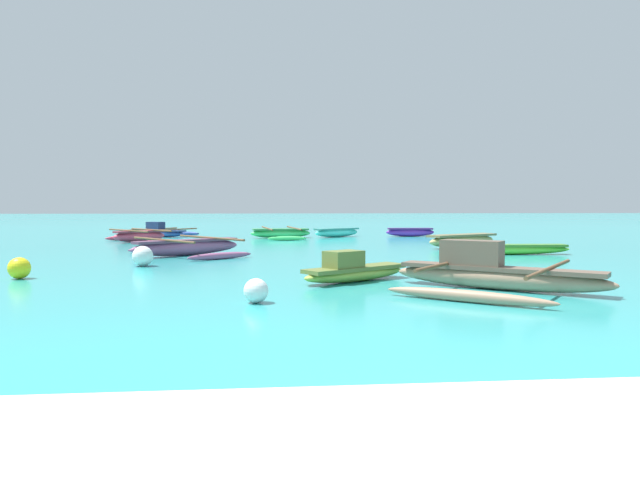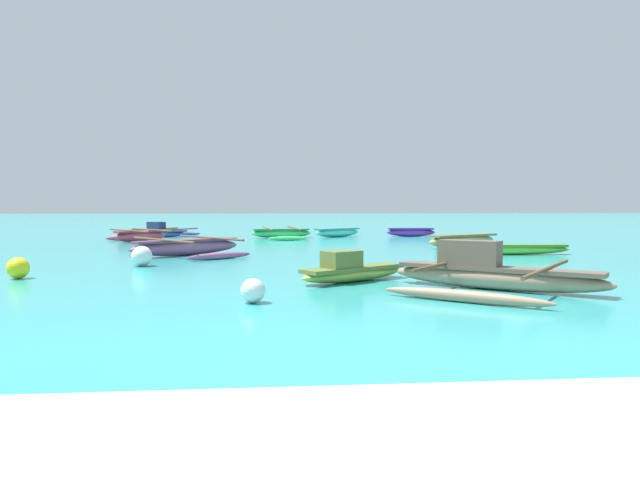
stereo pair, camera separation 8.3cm
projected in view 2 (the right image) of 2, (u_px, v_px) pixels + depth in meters
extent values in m
plane|color=teal|center=(403.00, 453.00, 3.55)|extent=(240.00, 240.00, 0.00)
ellipsoid|color=tan|center=(462.00, 241.00, 21.27)|extent=(3.32, 2.31, 0.50)
cube|color=#6F6642|center=(463.00, 235.00, 21.25)|extent=(3.06, 2.15, 0.08)
ellipsoid|color=#50E4D7|center=(337.00, 233.00, 28.55)|extent=(2.62, 2.04, 0.45)
cube|color=teal|center=(337.00, 229.00, 28.54)|extent=(2.42, 1.89, 0.08)
ellipsoid|color=#49DE6E|center=(281.00, 233.00, 27.72)|extent=(3.00, 1.12, 0.46)
cube|color=#358649|center=(281.00, 229.00, 27.71)|extent=(2.76, 1.06, 0.08)
cylinder|color=brown|center=(294.00, 228.00, 27.83)|extent=(0.56, 4.30, 0.07)
cylinder|color=brown|center=(267.00, 228.00, 27.57)|extent=(0.56, 4.30, 0.07)
ellipsoid|color=#49DE6E|center=(275.00, 234.00, 29.84)|extent=(1.79, 0.40, 0.20)
ellipsoid|color=#49DE6E|center=(287.00, 238.00, 25.61)|extent=(1.79, 0.40, 0.20)
ellipsoid|color=purple|center=(411.00, 232.00, 28.98)|extent=(2.48, 0.76, 0.44)
cube|color=#4A256D|center=(411.00, 229.00, 28.97)|extent=(2.29, 0.72, 0.08)
ellipsoid|color=#2D438F|center=(162.00, 233.00, 28.68)|extent=(2.86, 2.16, 0.36)
cube|color=navy|center=(162.00, 231.00, 28.67)|extent=(2.64, 2.01, 0.08)
cube|color=navy|center=(156.00, 226.00, 28.84)|extent=(0.98, 0.88, 0.39)
cylinder|color=brown|center=(172.00, 230.00, 28.34)|extent=(2.13, 3.18, 0.07)
cylinder|color=brown|center=(152.00, 229.00, 28.99)|extent=(2.13, 3.18, 0.07)
ellipsoid|color=#2D438F|center=(187.00, 233.00, 30.34)|extent=(1.55, 1.12, 0.20)
ellipsoid|color=#2D438F|center=(134.00, 237.00, 27.03)|extent=(1.55, 1.12, 0.20)
ellipsoid|color=#D7435E|center=(140.00, 236.00, 24.57)|extent=(2.21, 1.91, 0.49)
cube|color=brown|center=(140.00, 232.00, 24.56)|extent=(2.05, 1.78, 0.08)
cylinder|color=brown|center=(151.00, 230.00, 24.91)|extent=(2.31, 2.94, 0.07)
cylinder|color=brown|center=(128.00, 231.00, 24.20)|extent=(2.31, 2.94, 0.07)
ellipsoid|color=#D7435E|center=(122.00, 238.00, 25.92)|extent=(1.31, 1.09, 0.20)
ellipsoid|color=#D7435E|center=(160.00, 242.00, 23.24)|extent=(1.31, 1.09, 0.20)
ellipsoid|color=#95AC40|center=(354.00, 274.00, 11.69)|extent=(2.52, 1.97, 0.31)
cube|color=#5F6B2F|center=(354.00, 268.00, 11.69)|extent=(2.33, 1.83, 0.08)
cube|color=#5F6B2F|center=(342.00, 259.00, 11.46)|extent=(0.89, 0.82, 0.34)
ellipsoid|color=#67CB37|center=(511.00, 250.00, 18.13)|extent=(3.87, 0.64, 0.32)
cube|color=#457C2B|center=(511.00, 246.00, 18.12)|extent=(3.56, 0.61, 0.08)
ellipsoid|color=#96507C|center=(187.00, 247.00, 17.90)|extent=(3.29, 2.74, 0.50)
cube|color=#5F3951|center=(187.00, 241.00, 17.88)|extent=(3.04, 2.54, 0.08)
cylinder|color=brown|center=(210.00, 238.00, 18.46)|extent=(2.36, 2.99, 0.07)
cylinder|color=brown|center=(162.00, 240.00, 17.30)|extent=(2.36, 2.99, 0.07)
ellipsoid|color=#96507C|center=(158.00, 249.00, 19.27)|extent=(1.84, 1.50, 0.20)
ellipsoid|color=#96507C|center=(220.00, 256.00, 16.54)|extent=(1.84, 1.50, 0.20)
ellipsoid|color=#9F7A5F|center=(496.00, 278.00, 10.50)|extent=(3.45, 2.91, 0.43)
cube|color=brown|center=(496.00, 269.00, 10.49)|extent=(3.18, 2.69, 0.08)
cube|color=brown|center=(470.00, 253.00, 10.75)|extent=(1.14, 1.04, 0.47)
cylinder|color=brown|center=(548.00, 269.00, 9.99)|extent=(2.17, 2.68, 0.07)
cylinder|color=brown|center=(449.00, 263.00, 10.99)|extent=(2.17, 2.68, 0.07)
ellipsoid|color=#9F7A5F|center=(520.00, 275.00, 11.91)|extent=(2.32, 1.92, 0.20)
ellipsoid|color=#9F7A5F|center=(464.00, 296.00, 9.11)|extent=(2.32, 1.92, 0.20)
sphere|color=white|center=(253.00, 291.00, 9.05)|extent=(0.40, 0.40, 0.40)
sphere|color=yellow|center=(18.00, 268.00, 12.09)|extent=(0.46, 0.46, 0.46)
sphere|color=white|center=(142.00, 256.00, 14.61)|extent=(0.53, 0.53, 0.53)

